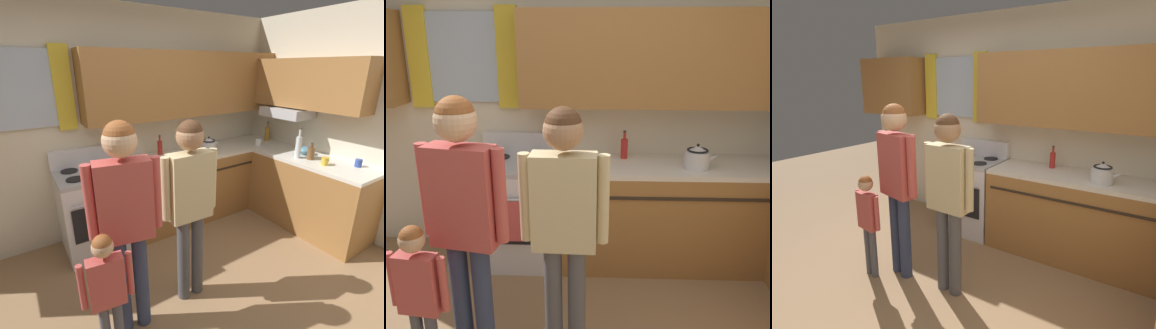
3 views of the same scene
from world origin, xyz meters
TOP-DOWN VIEW (x-y plane):
  - back_wall_unit at (0.09, 1.81)m, footprint 4.60×0.42m
  - kitchen_counter_run at (1.46, 1.15)m, footprint 2.33×2.05m
  - stove_oven at (-0.38, 1.54)m, footprint 0.67×0.67m
  - bottle_sauce_red at (0.54, 1.70)m, footprint 0.06×0.06m
  - stovetop_kettle at (1.10, 1.43)m, footprint 0.27×0.20m
  - adult_holding_child at (-0.43, 0.32)m, footprint 0.50×0.23m
  - adult_in_plaid at (0.11, 0.36)m, footprint 0.49×0.21m
  - small_child at (-0.66, 0.14)m, footprint 0.33×0.13m

SIDE VIEW (x-z plane):
  - kitchen_counter_run at x=1.46m, z-range 0.00..0.90m
  - stove_oven at x=-0.38m, z-range -0.08..1.02m
  - small_child at x=-0.66m, z-range 0.13..1.13m
  - bottle_sauce_red at x=0.54m, z-range 0.87..1.12m
  - stovetop_kettle at x=1.10m, z-range 0.89..1.10m
  - adult_in_plaid at x=0.11m, z-range 0.20..1.79m
  - adult_holding_child at x=-0.43m, z-range 0.21..1.85m
  - back_wall_unit at x=0.09m, z-range 0.19..2.79m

